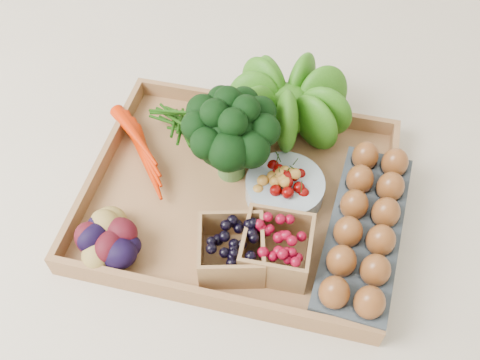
% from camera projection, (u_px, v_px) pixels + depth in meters
% --- Properties ---
extents(ground, '(4.00, 4.00, 0.00)m').
position_uv_depth(ground, '(240.00, 199.00, 1.00)').
color(ground, beige).
rests_on(ground, ground).
extents(tray, '(0.55, 0.45, 0.01)m').
position_uv_depth(tray, '(240.00, 197.00, 1.00)').
color(tray, '#996B40').
rests_on(tray, ground).
extents(carrots, '(0.19, 0.14, 0.05)m').
position_uv_depth(carrots, '(141.00, 146.00, 1.03)').
color(carrots, '#C22100').
rests_on(carrots, tray).
extents(lettuce, '(0.16, 0.16, 0.16)m').
position_uv_depth(lettuce, '(287.00, 97.00, 1.03)').
color(lettuce, '#1A4F0C').
rests_on(lettuce, tray).
extents(broccoli, '(0.17, 0.17, 0.14)m').
position_uv_depth(broccoli, '(231.00, 148.00, 0.97)').
color(broccoli, black).
rests_on(broccoli, tray).
extents(cherry_bowl, '(0.14, 0.14, 0.04)m').
position_uv_depth(cherry_bowl, '(285.00, 188.00, 0.98)').
color(cherry_bowl, '#8C9EA5').
rests_on(cherry_bowl, tray).
extents(egg_carton, '(0.14, 0.35, 0.04)m').
position_uv_depth(egg_carton, '(363.00, 233.00, 0.92)').
color(egg_carton, '#363E44').
rests_on(egg_carton, tray).
extents(potatoes, '(0.15, 0.15, 0.09)m').
position_uv_depth(potatoes, '(107.00, 234.00, 0.89)').
color(potatoes, '#370810').
rests_on(potatoes, tray).
extents(punnet_blackberry, '(0.13, 0.13, 0.07)m').
position_uv_depth(punnet_blackberry, '(231.00, 250.00, 0.88)').
color(punnet_blackberry, black).
rests_on(punnet_blackberry, tray).
extents(punnet_raspberry, '(0.11, 0.11, 0.08)m').
position_uv_depth(punnet_raspberry, '(277.00, 248.00, 0.88)').
color(punnet_raspberry, maroon).
rests_on(punnet_raspberry, tray).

